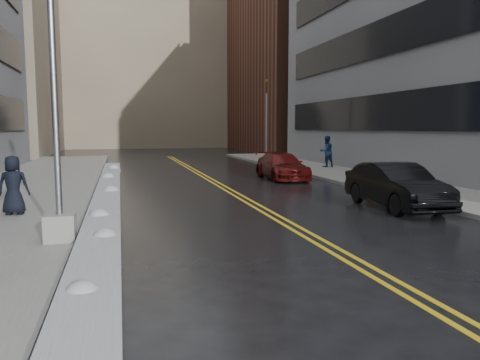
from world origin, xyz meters
TOP-DOWN VIEW (x-y plane):
  - ground at (0.00, 0.00)m, footprint 160.00×160.00m
  - sidewalk_west at (-5.75, 10.00)m, footprint 5.50×50.00m
  - sidewalk_east at (10.00, 10.00)m, footprint 4.00×50.00m
  - lane_line_left at (2.35, 10.00)m, footprint 0.12×50.00m
  - lane_line_right at (2.65, 10.00)m, footprint 0.12×50.00m
  - snow_ridge at (-2.45, 8.00)m, footprint 0.90×30.00m
  - building_east_far at (19.00, 42.00)m, footprint 14.00×20.00m
  - building_far at (2.00, 60.00)m, footprint 36.00×16.00m
  - lamppost at (-3.30, 2.00)m, footprint 0.65×0.65m
  - fire_hydrant at (9.00, 10.00)m, footprint 0.26×0.26m
  - traffic_signal at (8.50, 24.00)m, footprint 0.16×0.20m
  - pedestrian_c at (-4.97, 5.70)m, footprint 0.88×0.60m
  - pedestrian_east at (10.87, 18.73)m, footprint 1.08×0.91m
  - car_black at (6.81, 4.59)m, footprint 1.78×4.61m
  - car_maroon at (6.18, 14.00)m, footprint 1.98×4.69m

SIDE VIEW (x-z plane):
  - ground at x=0.00m, z-range 0.00..0.00m
  - lane_line_left at x=2.35m, z-range 0.00..0.01m
  - lane_line_right at x=2.65m, z-range 0.00..0.01m
  - sidewalk_west at x=-5.75m, z-range 0.00..0.15m
  - sidewalk_east at x=10.00m, z-range 0.00..0.15m
  - snow_ridge at x=-2.45m, z-range 0.00..0.34m
  - fire_hydrant at x=9.00m, z-range 0.18..0.91m
  - car_maroon at x=6.18m, z-range 0.00..1.35m
  - car_black at x=6.81m, z-range 0.00..1.50m
  - pedestrian_c at x=-4.97m, z-range 0.15..1.87m
  - pedestrian_east at x=10.87m, z-range 0.15..2.14m
  - lamppost at x=-3.30m, z-range -1.28..6.35m
  - traffic_signal at x=8.50m, z-range 0.40..6.40m
  - building_far at x=2.00m, z-range 0.00..22.00m
  - building_east_far at x=19.00m, z-range 0.00..28.00m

